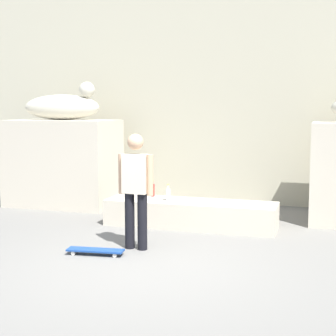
{
  "coord_description": "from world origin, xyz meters",
  "views": [
    {
      "loc": [
        2.2,
        -5.99,
        2.05
      ],
      "look_at": [
        -0.16,
        1.61,
        1.1
      ],
      "focal_mm": 54.95,
      "sensor_mm": 36.0,
      "label": 1
    }
  ],
  "objects_px": {
    "statue_reclining_left": "(63,106)",
    "bottle_clear": "(168,194)",
    "bottle_red": "(153,190)",
    "skater": "(136,186)",
    "skateboard": "(95,250)"
  },
  "relations": [
    {
      "from": "statue_reclining_left",
      "to": "bottle_clear",
      "type": "distance_m",
      "value": 3.25
    },
    {
      "from": "bottle_clear",
      "to": "bottle_red",
      "type": "xyz_separation_m",
      "value": [
        -0.39,
        0.31,
        0.01
      ]
    },
    {
      "from": "bottle_clear",
      "to": "skater",
      "type": "bearing_deg",
      "value": -90.41
    },
    {
      "from": "statue_reclining_left",
      "to": "bottle_clear",
      "type": "xyz_separation_m",
      "value": [
        2.63,
        -1.2,
        -1.5
      ]
    },
    {
      "from": "skateboard",
      "to": "bottle_clear",
      "type": "height_order",
      "value": "bottle_clear"
    },
    {
      "from": "statue_reclining_left",
      "to": "skater",
      "type": "xyz_separation_m",
      "value": [
        2.61,
        -2.72,
        -1.14
      ]
    },
    {
      "from": "skateboard",
      "to": "bottle_red",
      "type": "bearing_deg",
      "value": 81.97
    },
    {
      "from": "statue_reclining_left",
      "to": "bottle_red",
      "type": "bearing_deg",
      "value": -28.01
    },
    {
      "from": "skateboard",
      "to": "bottle_clear",
      "type": "bearing_deg",
      "value": 70.71
    },
    {
      "from": "skater",
      "to": "skateboard",
      "type": "height_order",
      "value": "skater"
    },
    {
      "from": "skater",
      "to": "bottle_red",
      "type": "bearing_deg",
      "value": 105.71
    },
    {
      "from": "bottle_red",
      "to": "bottle_clear",
      "type": "bearing_deg",
      "value": -39.0
    },
    {
      "from": "statue_reclining_left",
      "to": "bottle_red",
      "type": "distance_m",
      "value": 2.83
    },
    {
      "from": "skater",
      "to": "bottle_clear",
      "type": "bearing_deg",
      "value": 93.7
    },
    {
      "from": "skateboard",
      "to": "bottle_clear",
      "type": "relative_size",
      "value": 2.93
    }
  ]
}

